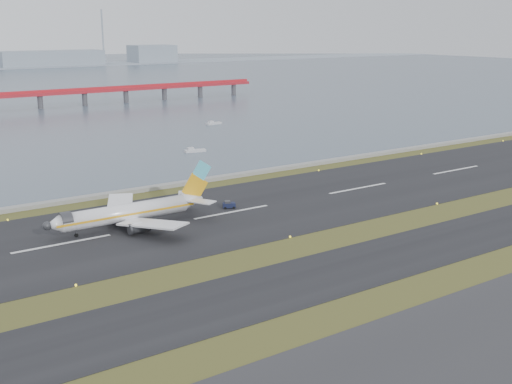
% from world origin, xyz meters
% --- Properties ---
extents(ground, '(1000.00, 1000.00, 0.00)m').
position_xyz_m(ground, '(0.00, 0.00, 0.00)').
color(ground, '#374017').
rests_on(ground, ground).
extents(taxiway_strip, '(1000.00, 18.00, 0.10)m').
position_xyz_m(taxiway_strip, '(0.00, -12.00, 0.05)').
color(taxiway_strip, black).
rests_on(taxiway_strip, ground).
extents(runway_strip, '(1000.00, 45.00, 0.10)m').
position_xyz_m(runway_strip, '(0.00, 30.00, 0.05)').
color(runway_strip, black).
rests_on(runway_strip, ground).
extents(seawall, '(1000.00, 2.50, 1.00)m').
position_xyz_m(seawall, '(0.00, 60.00, 0.50)').
color(seawall, gray).
rests_on(seawall, ground).
extents(red_pier, '(260.00, 5.00, 10.20)m').
position_xyz_m(red_pier, '(20.00, 250.00, 7.28)').
color(red_pier, red).
rests_on(red_pier, ground).
extents(airliner, '(38.52, 32.89, 12.80)m').
position_xyz_m(airliner, '(-23.67, 32.64, 3.46)').
color(airliner, white).
rests_on(airliner, ground).
extents(pushback_tug, '(3.37, 2.73, 1.89)m').
position_xyz_m(pushback_tug, '(1.21, 33.23, 0.92)').
color(pushback_tug, '#131834').
rests_on(pushback_tug, ground).
extents(workboat_near, '(7.54, 3.79, 1.75)m').
position_xyz_m(workboat_near, '(28.64, 99.62, 0.55)').
color(workboat_near, silver).
rests_on(workboat_near, ground).
extents(workboat_far, '(7.35, 2.79, 1.75)m').
position_xyz_m(workboat_far, '(66.55, 150.84, 0.55)').
color(workboat_far, silver).
rests_on(workboat_far, ground).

